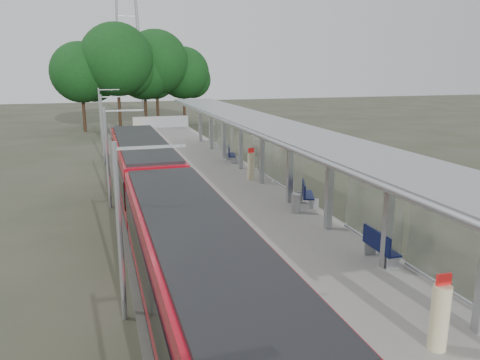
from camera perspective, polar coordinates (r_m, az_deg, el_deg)
name	(u,v)px	position (r m, az deg, el deg)	size (l,w,h in m)	color
trackbed	(142,198)	(27.30, -11.81, -2.16)	(3.00, 70.00, 0.24)	#59544C
platform	(219,186)	(27.93, -2.63, -0.71)	(6.00, 50.00, 1.00)	gray
tactile_strip	(176,180)	(27.30, -7.83, -0.05)	(0.60, 50.00, 0.02)	gold
end_fence	(161,122)	(51.93, -9.62, 7.01)	(6.00, 0.10, 1.20)	#9EA0A5
train	(160,204)	(19.03, -9.70, -2.92)	(2.74, 27.60, 3.62)	black
canopy	(267,131)	(24.11, 3.29, 5.96)	(3.27, 38.00, 3.66)	#9EA0A5
tree_cluster	(137,66)	(59.47, -12.49, 13.39)	(19.48, 12.62, 12.42)	#382316
catenary_masts	(109,155)	(25.62, -15.71, 3.00)	(2.08, 48.16, 5.40)	#9EA0A5
bench_near	(379,245)	(16.46, 16.61, -7.66)	(0.55, 1.66, 1.12)	#0E1546
bench_mid	(306,193)	(22.36, 8.05, -1.58)	(1.08, 1.72, 1.13)	#0E1546
bench_far	(230,154)	(32.35, -1.17, 3.25)	(0.88, 1.69, 1.11)	#0E1546
info_pillar_near	(440,317)	(12.09, 23.17, -15.10)	(0.43, 0.43, 1.89)	beige
info_pillar_far	(251,166)	(27.10, 1.37, 1.71)	(0.42, 0.42, 1.88)	beige
litter_bin	(296,203)	(21.21, 6.84, -2.85)	(0.42, 0.42, 0.86)	#9EA0A5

